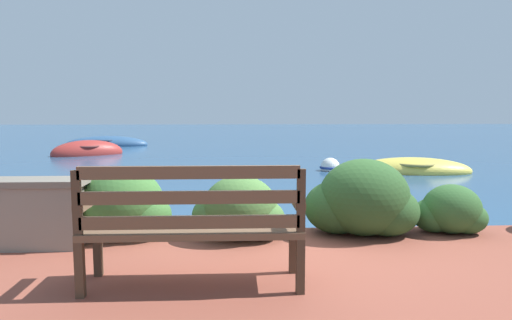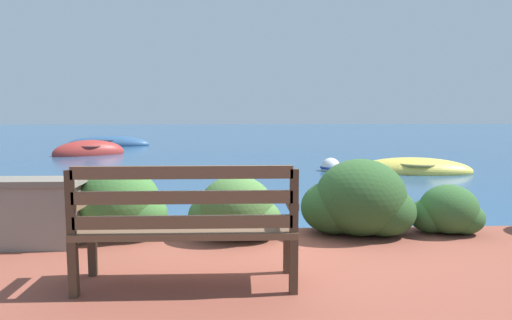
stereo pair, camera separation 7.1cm
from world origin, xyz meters
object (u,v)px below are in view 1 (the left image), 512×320
Objects in this scene: park_bench at (193,223)px; rowboat_nearest at (413,170)px; mooring_buoy at (330,167)px; rowboat_mid at (88,153)px; rowboat_far at (107,144)px.

park_bench reaches higher than rowboat_nearest.
park_bench reaches higher than mooring_buoy.
mooring_buoy is (2.67, 7.86, -0.62)m from park_bench.
rowboat_far is at bearing 65.98° from rowboat_mid.
park_bench is at bearing -74.89° from rowboat_far.
rowboat_mid is at bearing -86.27° from rowboat_far.
rowboat_far is at bearing 133.93° from mooring_buoy.
rowboat_far reaches higher than mooring_buoy.
mooring_buoy is (-1.97, 0.32, 0.03)m from rowboat_nearest.
rowboat_nearest is at bearing -43.17° from rowboat_far.
rowboat_mid reaches higher than rowboat_far.
rowboat_mid is (-9.25, 4.53, 0.02)m from rowboat_nearest.
rowboat_nearest is at bearing -9.33° from mooring_buoy.
rowboat_nearest is at bearing 63.26° from park_bench.
rowboat_nearest is 12.75m from rowboat_far.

